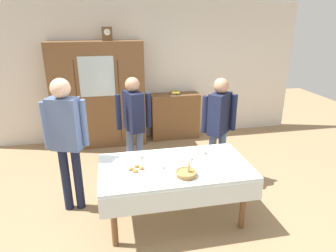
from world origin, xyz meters
name	(u,v)px	position (x,y,z in m)	size (l,w,h in m)	color
ground_plane	(171,208)	(0.00, 0.00, 0.00)	(12.00, 12.00, 0.00)	#997A56
back_wall	(144,72)	(0.00, 2.65, 1.35)	(6.40, 0.10, 2.70)	silver
dining_table	(175,174)	(0.00, -0.24, 0.64)	(1.77, 0.97, 0.74)	brown
wall_cabinet	(99,95)	(-0.90, 2.35, 1.00)	(1.71, 0.46, 1.99)	brown
mantel_clock	(107,34)	(-0.67, 2.35, 2.11)	(0.18, 0.11, 0.24)	brown
bookshelf_low	(175,116)	(0.60, 2.41, 0.47)	(0.98, 0.35, 0.93)	brown
book_stack	(175,93)	(0.60, 2.41, 0.96)	(0.18, 0.23, 0.05)	#3D754C
tea_cup_far_right	(139,156)	(-0.39, 0.06, 0.77)	(0.13, 0.13, 0.06)	white
tea_cup_mid_right	(161,167)	(-0.18, -0.25, 0.77)	(0.13, 0.13, 0.06)	white
tea_cup_mid_left	(203,152)	(0.41, 0.02, 0.77)	(0.13, 0.13, 0.06)	white
tea_cup_near_left	(189,158)	(0.20, -0.11, 0.77)	(0.13, 0.13, 0.06)	white
bread_basket	(186,173)	(0.07, -0.47, 0.77)	(0.24, 0.24, 0.16)	#9E7542
pastry_plate	(136,170)	(-0.46, -0.24, 0.75)	(0.28, 0.28, 0.05)	white
spoon_far_right	(125,158)	(-0.56, 0.11, 0.74)	(0.12, 0.02, 0.01)	silver
spoon_center	(217,163)	(0.51, -0.24, 0.74)	(0.12, 0.02, 0.01)	silver
person_beside_shelf	(134,119)	(-0.37, 0.94, 0.96)	(0.52, 0.40, 1.59)	slate
person_by_cabinet	(219,121)	(0.82, 0.56, 0.97)	(0.52, 0.39, 1.60)	slate
person_near_right_end	(66,133)	(-1.25, 0.26, 1.07)	(0.52, 0.31, 1.74)	#191E38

